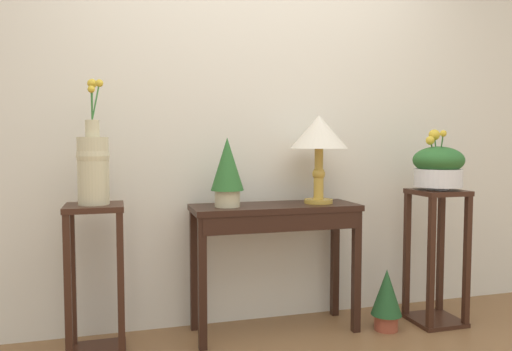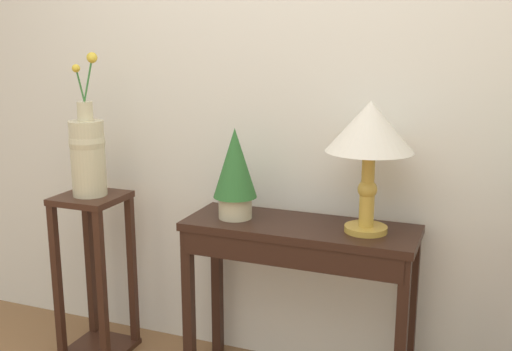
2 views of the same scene
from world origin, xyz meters
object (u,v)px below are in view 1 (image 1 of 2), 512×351
at_px(flower_vase_tall_left, 93,163).
at_px(potted_plant_floor, 387,297).
at_px(pedestal_stand_right, 436,257).
at_px(planter_bowl_wide_right, 438,166).
at_px(potted_plant_on_console, 227,169).
at_px(table_lamp, 319,136).
at_px(pedestal_stand_left, 96,281).
at_px(console_table, 276,227).

xyz_separation_m(flower_vase_tall_left, potted_plant_floor, (1.69, -0.11, -0.84)).
relative_size(pedestal_stand_right, planter_bowl_wide_right, 2.25).
xyz_separation_m(potted_plant_on_console, planter_bowl_wide_right, (1.32, -0.13, 0.01)).
relative_size(table_lamp, flower_vase_tall_left, 0.81).
height_order(flower_vase_tall_left, potted_plant_floor, flower_vase_tall_left).
bearing_deg(flower_vase_tall_left, pedestal_stand_left, -107.77).
height_order(pedestal_stand_left, pedestal_stand_right, pedestal_stand_right).
distance_m(pedestal_stand_right, potted_plant_floor, 0.43).
height_order(table_lamp, planter_bowl_wide_right, table_lamp).
relative_size(console_table, flower_vase_tall_left, 1.50).
bearing_deg(potted_plant_on_console, console_table, -1.08).
xyz_separation_m(table_lamp, potted_plant_floor, (0.38, -0.18, -0.98)).
height_order(potted_plant_on_console, potted_plant_floor, potted_plant_on_console).
xyz_separation_m(console_table, table_lamp, (0.28, 0.02, 0.55)).
distance_m(table_lamp, pedestal_stand_right, 1.08).
bearing_deg(pedestal_stand_left, console_table, 2.39).
bearing_deg(flower_vase_tall_left, potted_plant_floor, -3.85).
relative_size(console_table, pedestal_stand_left, 1.22).
xyz_separation_m(console_table, potted_plant_floor, (0.66, -0.16, -0.44)).
bearing_deg(flower_vase_tall_left, pedestal_stand_right, -2.30).
relative_size(potted_plant_on_console, flower_vase_tall_left, 0.60).
distance_m(flower_vase_tall_left, potted_plant_floor, 1.89).
height_order(table_lamp, potted_plant_on_console, table_lamp).
relative_size(potted_plant_on_console, potted_plant_floor, 1.06).
relative_size(table_lamp, pedestal_stand_left, 0.65).
height_order(flower_vase_tall_left, pedestal_stand_right, flower_vase_tall_left).
bearing_deg(planter_bowl_wide_right, table_lamp, 168.95).
distance_m(flower_vase_tall_left, pedestal_stand_right, 2.15).
bearing_deg(pedestal_stand_left, potted_plant_floor, -3.82).
height_order(console_table, potted_plant_floor, console_table).
bearing_deg(potted_plant_floor, potted_plant_on_console, 170.42).
bearing_deg(pedestal_stand_left, planter_bowl_wide_right, -2.27).
bearing_deg(table_lamp, pedestal_stand_right, -11.07).
height_order(pedestal_stand_left, planter_bowl_wide_right, planter_bowl_wide_right).
distance_m(potted_plant_on_console, pedestal_stand_right, 1.45).
height_order(console_table, potted_plant_on_console, potted_plant_on_console).
bearing_deg(console_table, pedestal_stand_right, -6.92).
distance_m(table_lamp, pedestal_stand_left, 1.53).
distance_m(planter_bowl_wide_right, potted_plant_floor, 0.88).
xyz_separation_m(console_table, planter_bowl_wide_right, (1.03, -0.12, 0.36)).
bearing_deg(planter_bowl_wide_right, flower_vase_tall_left, 177.71).
relative_size(pedestal_stand_left, potted_plant_floor, 2.16).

